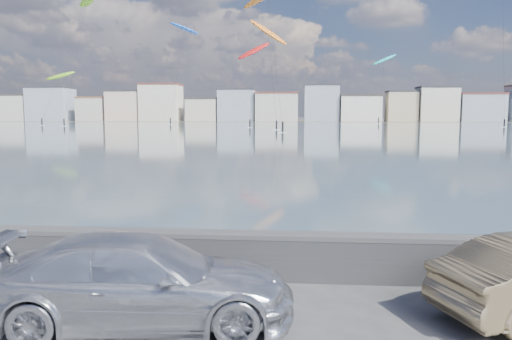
% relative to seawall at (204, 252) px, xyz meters
% --- Properties ---
extents(ground, '(700.00, 700.00, 0.00)m').
position_rel_seawall_xyz_m(ground, '(0.00, -2.70, -0.58)').
color(ground, '#333335').
rests_on(ground, ground).
extents(bay_water, '(500.00, 177.00, 0.00)m').
position_rel_seawall_xyz_m(bay_water, '(0.00, 88.80, -0.58)').
color(bay_water, '#425C65').
rests_on(bay_water, ground).
extents(far_shore_strip, '(500.00, 60.00, 0.00)m').
position_rel_seawall_xyz_m(far_shore_strip, '(0.00, 197.30, -0.57)').
color(far_shore_strip, '#4C473D').
rests_on(far_shore_strip, ground).
extents(seawall, '(400.00, 0.36, 1.08)m').
position_rel_seawall_xyz_m(seawall, '(0.00, 0.00, 0.00)').
color(seawall, '#28282B').
rests_on(seawall, ground).
extents(far_buildings, '(240.79, 13.26, 14.60)m').
position_rel_seawall_xyz_m(far_buildings, '(1.31, 183.30, 5.44)').
color(far_buildings, beige).
rests_on(far_buildings, ground).
extents(car_silver, '(5.35, 2.66, 1.49)m').
position_rel_seawall_xyz_m(car_silver, '(-0.64, -2.35, 0.16)').
color(car_silver, silver).
rests_on(car_silver, ground).
extents(kitesurfer_1, '(8.56, 8.33, 20.73)m').
position_rel_seawall_xyz_m(kitesurfer_1, '(-8.56, 109.96, 17.16)').
color(kitesurfer_1, red).
rests_on(kitesurfer_1, ground).
extents(kitesurfer_3, '(8.77, 8.85, 22.33)m').
position_rel_seawall_xyz_m(kitesurfer_3, '(29.10, 152.84, 19.20)').
color(kitesurfer_3, '#19BFBF').
rests_on(kitesurfer_3, ground).
extents(kitesurfer_4, '(8.58, 9.37, 23.62)m').
position_rel_seawall_xyz_m(kitesurfer_4, '(-4.33, 97.45, 19.48)').
color(kitesurfer_4, orange).
rests_on(kitesurfer_4, ground).
extents(kitesurfer_9, '(9.33, 10.70, 30.05)m').
position_rel_seawall_xyz_m(kitesurfer_9, '(-31.69, 138.48, 27.23)').
color(kitesurfer_9, blue).
rests_on(kitesurfer_9, ground).
extents(kitesurfer_15, '(10.02, 14.68, 16.03)m').
position_rel_seawall_xyz_m(kitesurfer_15, '(-66.83, 131.22, 13.33)').
color(kitesurfer_15, '#8CD826').
rests_on(kitesurfer_15, ground).
extents(kitesurfer_16, '(7.84, 18.11, 34.93)m').
position_rel_seawall_xyz_m(kitesurfer_16, '(-56.41, 126.93, 32.55)').
color(kitesurfer_16, '#8CD826').
rests_on(kitesurfer_16, ground).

